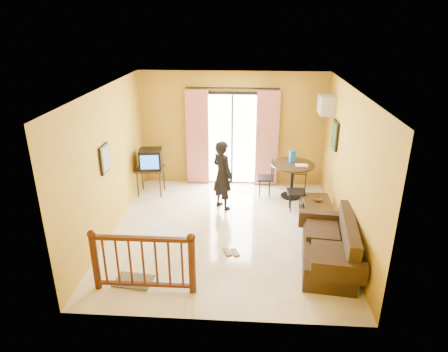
# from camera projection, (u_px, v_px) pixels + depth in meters

# --- Properties ---
(ground) EXTENTS (5.00, 5.00, 0.00)m
(ground) POSITION_uv_depth(u_px,v_px,m) (226.00, 231.00, 7.94)
(ground) COLOR beige
(ground) RESTS_ON ground
(room_shell) EXTENTS (5.00, 5.00, 5.00)m
(room_shell) POSITION_uv_depth(u_px,v_px,m) (226.00, 150.00, 7.30)
(room_shell) COLOR white
(room_shell) RESTS_ON ground
(balcony_door) EXTENTS (2.25, 0.14, 2.46)m
(balcony_door) POSITION_uv_depth(u_px,v_px,m) (232.00, 139.00, 9.75)
(balcony_door) COLOR black
(balcony_door) RESTS_ON ground
(tv_table) EXTENTS (0.64, 0.54, 0.64)m
(tv_table) POSITION_uv_depth(u_px,v_px,m) (150.00, 171.00, 9.43)
(tv_table) COLOR black
(tv_table) RESTS_ON ground
(television) EXTENTS (0.57, 0.53, 0.46)m
(television) POSITION_uv_depth(u_px,v_px,m) (151.00, 159.00, 9.31)
(television) COLOR black
(television) RESTS_ON tv_table
(picture_left) EXTENTS (0.05, 0.42, 0.52)m
(picture_left) POSITION_uv_depth(u_px,v_px,m) (105.00, 159.00, 7.31)
(picture_left) COLOR black
(picture_left) RESTS_ON room_shell
(dining_table) EXTENTS (0.99, 0.99, 0.82)m
(dining_table) POSITION_uv_depth(u_px,v_px,m) (292.00, 171.00, 9.21)
(dining_table) COLOR black
(dining_table) RESTS_ON ground
(water_jug) EXTENTS (0.15, 0.15, 0.28)m
(water_jug) POSITION_uv_depth(u_px,v_px,m) (292.00, 156.00, 9.20)
(water_jug) COLOR blue
(water_jug) RESTS_ON dining_table
(serving_tray) EXTENTS (0.29, 0.19, 0.02)m
(serving_tray) POSITION_uv_depth(u_px,v_px,m) (302.00, 165.00, 9.04)
(serving_tray) COLOR white
(serving_tray) RESTS_ON dining_table
(dining_chairs) EXTENTS (1.07, 1.17, 0.95)m
(dining_chairs) POSITION_uv_depth(u_px,v_px,m) (279.00, 203.00, 9.14)
(dining_chairs) COLOR black
(dining_chairs) RESTS_ON ground
(air_conditioner) EXTENTS (0.31, 0.60, 0.40)m
(air_conditioner) POSITION_uv_depth(u_px,v_px,m) (326.00, 105.00, 8.81)
(air_conditioner) COLOR silver
(air_conditioner) RESTS_ON room_shell
(botanical_print) EXTENTS (0.05, 0.50, 0.60)m
(botanical_print) POSITION_uv_depth(u_px,v_px,m) (335.00, 135.00, 8.39)
(botanical_print) COLOR black
(botanical_print) RESTS_ON room_shell
(coffee_table) EXTENTS (0.55, 1.00, 0.44)m
(coffee_table) POSITION_uv_depth(u_px,v_px,m) (317.00, 209.00, 8.19)
(coffee_table) COLOR black
(coffee_table) RESTS_ON ground
(bowl) EXTENTS (0.23, 0.23, 0.06)m
(bowl) POSITION_uv_depth(u_px,v_px,m) (317.00, 199.00, 8.22)
(bowl) COLOR #4F371B
(bowl) RESTS_ON coffee_table
(sofa) EXTENTS (1.01, 1.88, 0.86)m
(sofa) POSITION_uv_depth(u_px,v_px,m) (332.00, 249.00, 6.76)
(sofa) COLOR #322113
(sofa) RESTS_ON ground
(standing_person) EXTENTS (0.66, 0.66, 1.55)m
(standing_person) POSITION_uv_depth(u_px,v_px,m) (222.00, 175.00, 8.64)
(standing_person) COLOR black
(standing_person) RESTS_ON ground
(stair_balustrade) EXTENTS (1.63, 0.13, 1.04)m
(stair_balustrade) POSITION_uv_depth(u_px,v_px,m) (143.00, 259.00, 6.05)
(stair_balustrade) COLOR #471E0F
(stair_balustrade) RESTS_ON ground
(doormat) EXTENTS (0.64, 0.47, 0.02)m
(doormat) POSITION_uv_depth(u_px,v_px,m) (134.00, 281.00, 6.44)
(doormat) COLOR #564F45
(doormat) RESTS_ON ground
(sandals) EXTENTS (0.32, 0.27, 0.03)m
(sandals) POSITION_uv_depth(u_px,v_px,m) (231.00, 252.00, 7.21)
(sandals) COLOR #4F371B
(sandals) RESTS_ON ground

